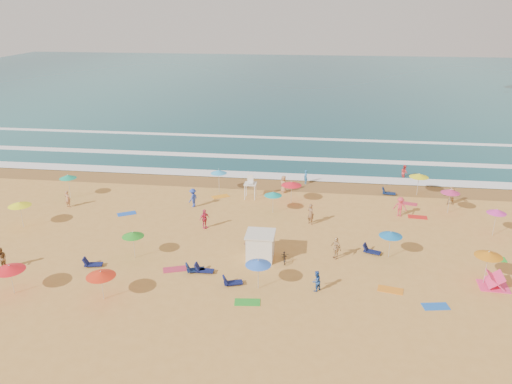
# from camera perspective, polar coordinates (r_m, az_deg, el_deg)

# --- Properties ---
(ground) EXTENTS (220.00, 220.00, 0.00)m
(ground) POSITION_cam_1_polar(r_m,az_deg,el_deg) (42.83, 1.11, -4.82)
(ground) COLOR gold
(ground) RESTS_ON ground
(ocean) EXTENTS (220.00, 140.00, 0.18)m
(ocean) POSITION_cam_1_polar(r_m,az_deg,el_deg) (123.84, 5.52, 12.18)
(ocean) COLOR #0C4756
(ocean) RESTS_ON ground
(wet_sand) EXTENTS (220.00, 220.00, 0.00)m
(wet_sand) POSITION_cam_1_polar(r_m,az_deg,el_deg) (54.31, 2.58, 0.88)
(wet_sand) COLOR olive
(wet_sand) RESTS_ON ground
(surf_foam) EXTENTS (200.00, 18.70, 0.05)m
(surf_foam) POSITION_cam_1_polar(r_m,az_deg,el_deg) (62.62, 3.28, 3.70)
(surf_foam) COLOR white
(surf_foam) RESTS_ON ground
(cabana) EXTENTS (2.00, 2.00, 2.00)m
(cabana) POSITION_cam_1_polar(r_m,az_deg,el_deg) (38.56, 0.50, -6.23)
(cabana) COLOR silver
(cabana) RESTS_ON ground
(cabana_roof) EXTENTS (2.20, 2.20, 0.12)m
(cabana_roof) POSITION_cam_1_polar(r_m,az_deg,el_deg) (38.09, 0.50, -4.81)
(cabana_roof) COLOR silver
(cabana_roof) RESTS_ON cabana
(bicycle) EXTENTS (0.72, 1.66, 0.85)m
(bicycle) POSITION_cam_1_polar(r_m,az_deg,el_deg) (38.41, 3.28, -7.36)
(bicycle) COLOR black
(bicycle) RESTS_ON ground
(lifeguard_stand) EXTENTS (1.20, 1.20, 2.10)m
(lifeguard_stand) POSITION_cam_1_polar(r_m,az_deg,el_deg) (50.10, -0.64, 0.41)
(lifeguard_stand) COLOR white
(lifeguard_stand) RESTS_ON ground
(beach_umbrellas) EXTENTS (62.32, 24.68, 0.75)m
(beach_umbrellas) POSITION_cam_1_polar(r_m,az_deg,el_deg) (41.13, -0.04, -2.71)
(beach_umbrellas) COLOR red
(beach_umbrellas) RESTS_ON ground
(loungers) EXTENTS (39.08, 20.16, 0.34)m
(loungers) POSITION_cam_1_polar(r_m,az_deg,el_deg) (39.94, 8.68, -6.81)
(loungers) COLOR #101650
(loungers) RESTS_ON ground
(towels) EXTENTS (42.05, 20.26, 0.03)m
(towels) POSITION_cam_1_polar(r_m,az_deg,el_deg) (41.15, 3.51, -5.96)
(towels) COLOR red
(towels) RESTS_ON ground
(beachgoers) EXTENTS (47.14, 26.07, 2.14)m
(beachgoers) POSITION_cam_1_polar(r_m,az_deg,el_deg) (45.02, 1.64, -2.27)
(beachgoers) COLOR brown
(beachgoers) RESTS_ON ground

